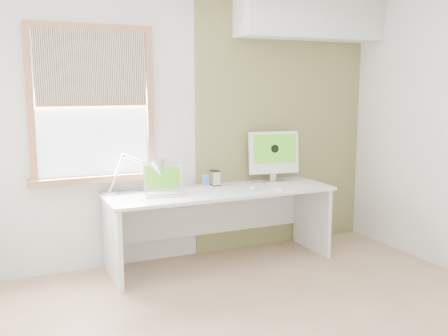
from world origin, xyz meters
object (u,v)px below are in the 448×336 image
desk (218,208)px  desk_lamp (150,172)px  laptop (164,187)px  external_drive (215,178)px  imac (274,154)px

desk → desk_lamp: desk_lamp is taller
laptop → external_drive: 0.61m
imac → desk: bearing=-170.0°
desk_lamp → external_drive: (0.69, 0.08, -0.12)m
external_drive → imac: (0.64, -0.05, 0.22)m
desk_lamp → external_drive: size_ratio=4.18×
desk → external_drive: external_drive is taller
laptop → desk: bearing=0.3°
external_drive → desk: bearing=-103.2°
desk_lamp → external_drive: desk_lamp is taller
laptop → external_drive: size_ratio=2.74×
desk_lamp → laptop: (0.10, -0.10, -0.13)m
desk → laptop: bearing=-179.7°
laptop → imac: size_ratio=0.77×
desk_lamp → imac: size_ratio=1.18×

